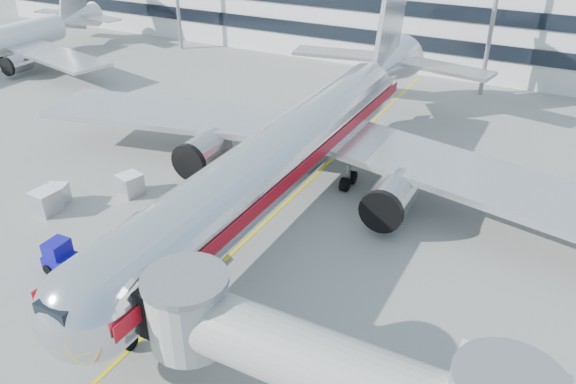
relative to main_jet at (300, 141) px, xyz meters
The scene contains 10 objects.
ground 12.46m from the main_jet, 90.00° to the right, with size 180.00×180.00×0.00m, color gray.
lead_in_line 4.57m from the main_jet, 90.00° to the right, with size 0.25×70.00×0.01m, color yellow.
main_jet is the anchor object (origin of this frame).
jet_bridge 23.18m from the main_jet, 58.30° to the right, with size 17.80×4.50×7.00m.
belt_loader 13.46m from the main_jet, 108.73° to the right, with size 5.30×2.12×2.52m.
baggage_tug 18.71m from the main_jet, 116.82° to the right, with size 2.81×1.86×2.07m.
cargo_container_left 19.49m from the main_jet, 141.58° to the right, with size 1.77×1.77×1.80m.
cargo_container_right 13.74m from the main_jet, 148.98° to the right, with size 1.99×1.99×1.71m.
cargo_container_front 18.97m from the main_jet, 144.93° to the right, with size 1.95×1.95×1.60m.
ramp_worker 13.95m from the main_jet, 115.62° to the right, with size 0.74×0.49×2.03m, color #BCEA18.
Camera 1 is at (17.67, -23.44, 21.72)m, focal length 35.00 mm.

